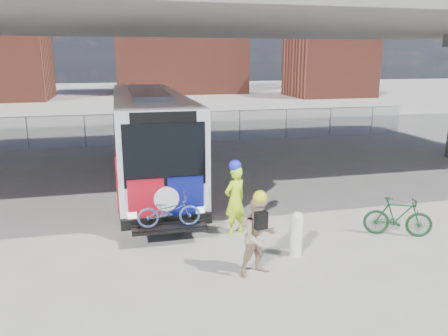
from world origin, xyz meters
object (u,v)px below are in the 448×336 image
object	(u,v)px
bollard	(296,232)
cyclist_tan	(259,235)
bike_parked	(398,217)
cyclist_hivis	(235,198)
bus	(149,129)

from	to	relation	value
bollard	cyclist_tan	world-z (taller)	cyclist_tan
cyclist_tan	bike_parked	xyz separation A→B (m)	(4.51, 1.24, -0.40)
bollard	bike_parked	bearing A→B (deg)	9.19
bollard	cyclist_hivis	distance (m)	2.15
bus	bollard	size ratio (longest dim) A/B	10.96
bus	cyclist_tan	bearing A→B (deg)	-78.45
bus	bollard	distance (m)	8.78
bus	cyclist_hivis	bearing A→B (deg)	-73.28
cyclist_hivis	cyclist_tan	size ratio (longest dim) A/B	1.07
bus	bollard	world-z (taller)	bus
bus	bike_parked	xyz separation A→B (m)	(6.31, -7.58, -1.55)
bollard	cyclist_tan	size ratio (longest dim) A/B	0.58
cyclist_tan	bike_parked	size ratio (longest dim) A/B	1.09
bollard	cyclist_hivis	world-z (taller)	cyclist_hivis
bollard	cyclist_tan	bearing A→B (deg)	-149.99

